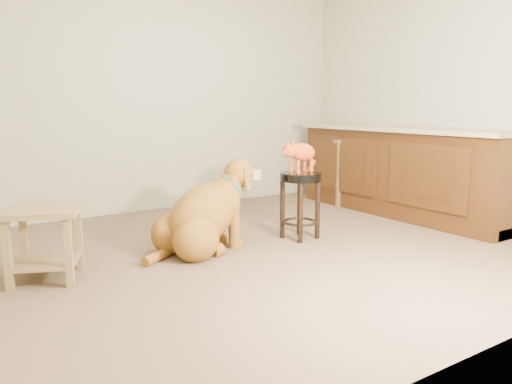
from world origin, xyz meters
TOP-DOWN VIEW (x-y plane):
  - floor at (0.00, 0.00)m, footprint 4.50×4.00m
  - room_shell at (0.00, 0.00)m, footprint 4.54×4.04m
  - cabinet_run at (1.94, 0.30)m, footprint 0.70×2.56m
  - padded_stool at (0.40, 0.11)m, footprint 0.36×0.36m
  - wood_stool at (1.85, 1.07)m, footprint 0.53×0.53m
  - side_table at (-1.70, 0.23)m, footprint 0.63×0.63m
  - golden_retriever at (-0.50, 0.22)m, footprint 1.21×0.66m
  - tabby_kitten at (0.39, 0.11)m, footprint 0.49×0.24m

SIDE VIEW (x-z plane):
  - floor at x=0.00m, z-range -0.01..0.01m
  - golden_retriever at x=-0.50m, z-range -0.10..0.68m
  - side_table at x=-1.70m, z-range 0.08..0.58m
  - wood_stool at x=1.85m, z-range 0.02..0.80m
  - padded_stool at x=0.40m, z-range 0.12..0.71m
  - cabinet_run at x=1.94m, z-range -0.03..0.91m
  - tabby_kitten at x=0.39m, z-range 0.60..0.92m
  - room_shell at x=0.00m, z-range 0.37..2.99m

